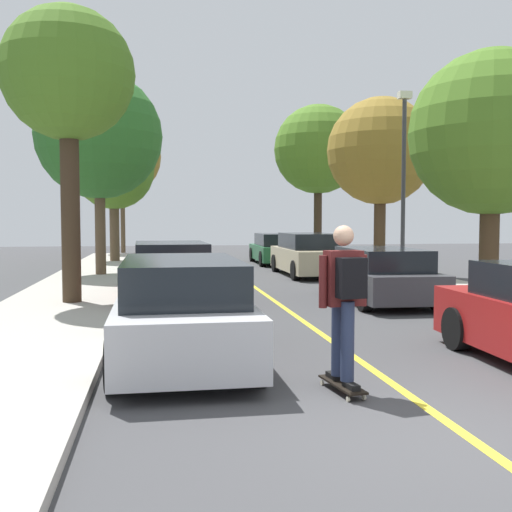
% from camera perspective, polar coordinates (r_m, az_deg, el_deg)
% --- Properties ---
extents(ground, '(80.00, 80.00, 0.00)m').
position_cam_1_polar(ground, '(6.01, 19.04, -15.61)').
color(ground, '#424244').
extents(center_line, '(0.12, 39.20, 0.01)m').
position_cam_1_polar(center_line, '(9.60, 7.55, -8.24)').
color(center_line, gold).
rests_on(center_line, ground).
extents(parked_car_left_nearest, '(1.86, 4.26, 1.41)m').
position_cam_1_polar(parked_car_left_nearest, '(8.35, -7.08, -5.11)').
color(parked_car_left_nearest, '#B7B7BC').
rests_on(parked_car_left_nearest, ground).
extents(parked_car_left_near, '(2.10, 4.44, 1.39)m').
position_cam_1_polar(parked_car_left_near, '(14.54, -8.01, -1.54)').
color(parked_car_left_near, maroon).
rests_on(parked_car_left_near, ground).
extents(parked_car_right_near, '(1.94, 4.35, 1.27)m').
position_cam_1_polar(parked_car_right_near, '(14.48, 11.64, -1.79)').
color(parked_car_right_near, '#38383D').
rests_on(parked_car_right_near, ground).
extents(parked_car_right_far, '(1.90, 4.67, 1.46)m').
position_cam_1_polar(parked_car_right_far, '(21.01, 4.97, 0.11)').
color(parked_car_right_far, '#BCAD89').
rests_on(parked_car_right_far, ground).
extents(parked_car_right_farthest, '(2.07, 4.51, 1.33)m').
position_cam_1_polar(parked_car_right_farthest, '(26.40, 2.02, 0.69)').
color(parked_car_right_farthest, '#1E5B33').
rests_on(parked_car_right_farthest, ground).
extents(street_tree_left_nearest, '(2.86, 2.86, 6.37)m').
position_cam_1_polar(street_tree_left_nearest, '(14.08, -17.36, 15.83)').
color(street_tree_left_nearest, '#3D2D1E').
rests_on(street_tree_left_nearest, sidewalk_left).
extents(street_tree_left_near, '(4.12, 4.12, 6.59)m').
position_cam_1_polar(street_tree_left_near, '(20.66, -14.65, 10.91)').
color(street_tree_left_near, brown).
rests_on(street_tree_left_near, sidewalk_left).
extents(street_tree_left_far, '(3.50, 3.50, 5.74)m').
position_cam_1_polar(street_tree_left_far, '(27.10, -13.31, 7.96)').
color(street_tree_left_far, brown).
rests_on(street_tree_left_far, sidewalk_left).
extents(street_tree_left_farthest, '(4.16, 4.16, 7.26)m').
position_cam_1_polar(street_tree_left_farthest, '(33.57, -12.56, 9.16)').
color(street_tree_left_farthest, brown).
rests_on(street_tree_left_farthest, sidewalk_left).
extents(street_tree_right_nearest, '(3.65, 3.65, 5.55)m').
position_cam_1_polar(street_tree_right_nearest, '(14.60, 21.40, 10.70)').
color(street_tree_right_nearest, '#4C3823').
rests_on(street_tree_right_nearest, sidewalk_right).
extents(street_tree_right_near, '(3.56, 3.56, 5.86)m').
position_cam_1_polar(street_tree_right_near, '(20.74, 11.71, 9.63)').
color(street_tree_right_near, '#4C3823').
rests_on(street_tree_right_near, sidewalk_right).
extents(street_tree_right_far, '(4.09, 4.09, 7.08)m').
position_cam_1_polar(street_tree_right_far, '(28.36, 5.91, 9.96)').
color(street_tree_right_far, '#3D2D1E').
rests_on(street_tree_right_far, sidewalk_right).
extents(streetlamp, '(0.36, 0.24, 5.40)m').
position_cam_1_polar(streetlamp, '(17.75, 13.79, 7.57)').
color(streetlamp, '#38383D').
rests_on(streetlamp, sidewalk_right).
extents(skateboard, '(0.34, 0.86, 0.10)m').
position_cam_1_polar(skateboard, '(7.00, 8.16, -11.96)').
color(skateboard, black).
rests_on(skateboard, ground).
extents(skateboarder, '(0.59, 0.71, 1.78)m').
position_cam_1_polar(skateboarder, '(6.77, 8.36, -3.59)').
color(skateboarder, black).
rests_on(skateboarder, skateboard).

